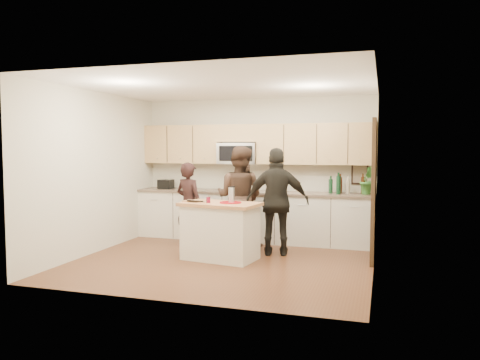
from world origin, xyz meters
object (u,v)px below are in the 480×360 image
(toaster, at_px, (166,184))
(woman_right, at_px, (277,202))
(woman_left, at_px, (189,204))
(island, at_px, (220,231))
(woman_center, at_px, (239,197))

(toaster, bearing_deg, woman_right, -22.22)
(woman_left, xyz_separation_m, woman_right, (1.66, -0.23, 0.13))
(island, distance_m, toaster, 2.39)
(toaster, distance_m, woman_left, 1.19)
(woman_center, bearing_deg, woman_right, 158.59)
(woman_center, height_order, woman_right, woman_center)
(woman_center, bearing_deg, woman_left, 15.36)
(woman_center, relative_size, woman_right, 1.02)
(toaster, relative_size, woman_right, 0.15)
(woman_left, bearing_deg, toaster, -25.57)
(toaster, xyz_separation_m, woman_left, (0.84, -0.79, -0.28))
(toaster, distance_m, woman_center, 1.85)
(island, bearing_deg, woman_center, 96.91)
(woman_left, bearing_deg, woman_center, -152.25)
(island, distance_m, woman_right, 1.05)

